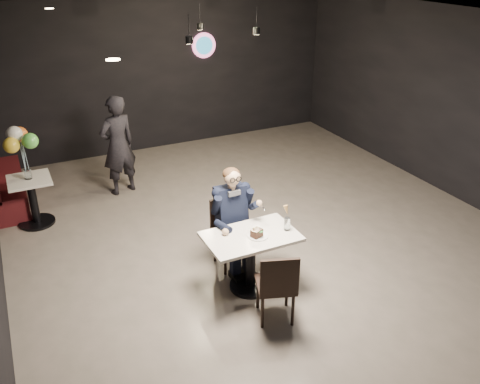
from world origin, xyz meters
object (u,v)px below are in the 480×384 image
booth_bench (6,175)px  side_table (33,201)px  sundae_glass (287,224)px  main_table (251,262)px  chair_far (232,235)px  chair_near (276,283)px  passerby (118,146)px  balloon_vase (28,174)px  seated_man (231,217)px

booth_bench → side_table: size_ratio=2.50×
sundae_glass → side_table: sundae_glass is taller
main_table → booth_bench: bearing=123.2°
chair_far → chair_near: bearing=-90.0°
chair_far → passerby: (-0.76, 2.82, 0.38)m
booth_bench → passerby: bearing=-15.1°
balloon_vase → passerby: (1.46, 0.53, 0.02)m
chair_near → side_table: (-2.21, 3.46, -0.08)m
chair_far → balloon_vase: 3.21m
chair_near → booth_bench: 5.12m
seated_man → sundae_glass: size_ratio=8.87×
passerby → balloon_vase: bearing=2.7°
chair_near → side_table: bearing=141.9°
chair_near → sundae_glass: 0.79m
chair_far → balloon_vase: bearing=134.0°
sundae_glass → balloon_vase: bearing=132.3°
main_table → sundae_glass: sundae_glass is taller
chair_far → side_table: size_ratio=1.22×
sundae_glass → side_table: 3.98m
seated_man → chair_near: bearing=-90.0°
side_table → passerby: bearing=19.9°
seated_man → balloon_vase: (-2.21, 2.29, 0.11)m
sundae_glass → booth_bench: (-2.96, 3.92, -0.36)m
main_table → passerby: (-0.76, 3.37, 0.47)m
sundae_glass → booth_bench: 4.93m
sundae_glass → booth_bench: booth_bench is taller
chair_near → booth_bench: size_ratio=0.49×
side_table → main_table: bearing=-52.1°
main_table → chair_near: 0.62m
booth_bench → passerby: passerby is taller
chair_far → main_table: bearing=-90.0°
chair_near → booth_bench: booth_bench is taller
chair_far → booth_bench: booth_bench is taller
passerby → main_table: bearing=85.5°
seated_man → booth_bench: 4.15m
chair_near → sundae_glass: chair_near is taller
chair_far → sundae_glass: 0.85m
main_table → chair_far: 0.56m
side_table → passerby: passerby is taller
booth_bench → sundae_glass: bearing=-52.9°
side_table → balloon_vase: (0.00, 0.00, 0.45)m
passerby → chair_near: bearing=83.6°
passerby → seated_man: bearing=87.9°
sundae_glass → side_table: (-2.66, 2.92, -0.45)m
booth_bench → balloon_vase: (0.30, -1.00, 0.35)m
seated_man → sundae_glass: bearing=-54.6°
chair_near → side_table: size_ratio=1.22×
booth_bench → side_table: booth_bench is taller
seated_man → side_table: (-2.21, 2.29, -0.34)m
seated_man → booth_bench: bearing=127.4°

